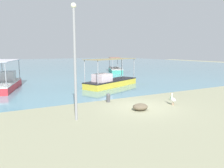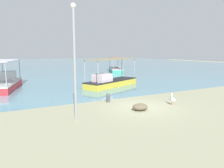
{
  "view_description": "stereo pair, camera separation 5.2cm",
  "coord_description": "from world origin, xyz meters",
  "px_view_note": "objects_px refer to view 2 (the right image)",
  "views": [
    {
      "loc": [
        -8.4,
        -11.5,
        3.72
      ],
      "look_at": [
        -0.64,
        2.89,
        1.22
      ],
      "focal_mm": 35.0,
      "sensor_mm": 36.0,
      "label": 1
    },
    {
      "loc": [
        -8.35,
        -11.53,
        3.72
      ],
      "look_at": [
        -0.64,
        2.89,
        1.22
      ],
      "focal_mm": 35.0,
      "sensor_mm": 36.0,
      "label": 2
    }
  ],
  "objects_px": {
    "fishing_boat_near_left": "(110,81)",
    "glass_bottle": "(170,98)",
    "fishing_boat_far_left": "(5,83)",
    "fishing_boat_near_right": "(116,69)",
    "lamp_post": "(75,57)",
    "net_pile": "(140,107)",
    "mooring_bollard": "(108,97)",
    "pelican": "(173,100)"
  },
  "relations": [
    {
      "from": "fishing_boat_near_left",
      "to": "glass_bottle",
      "type": "relative_size",
      "value": 25.84
    },
    {
      "from": "fishing_boat_far_left",
      "to": "glass_bottle",
      "type": "height_order",
      "value": "fishing_boat_far_left"
    },
    {
      "from": "fishing_boat_far_left",
      "to": "fishing_boat_near_right",
      "type": "distance_m",
      "value": 20.54
    },
    {
      "from": "lamp_post",
      "to": "net_pile",
      "type": "relative_size",
      "value": 6.11
    },
    {
      "from": "fishing_boat_far_left",
      "to": "net_pile",
      "type": "distance_m",
      "value": 14.48
    },
    {
      "from": "fishing_boat_near_left",
      "to": "net_pile",
      "type": "height_order",
      "value": "fishing_boat_near_left"
    },
    {
      "from": "fishing_boat_far_left",
      "to": "glass_bottle",
      "type": "relative_size",
      "value": 26.74
    },
    {
      "from": "mooring_bollard",
      "to": "fishing_boat_near_left",
      "type": "bearing_deg",
      "value": 61.14
    },
    {
      "from": "fishing_boat_near_left",
      "to": "mooring_bollard",
      "type": "xyz_separation_m",
      "value": [
        -3.4,
        -6.17,
        -0.27
      ]
    },
    {
      "from": "pelican",
      "to": "lamp_post",
      "type": "relative_size",
      "value": 0.13
    },
    {
      "from": "fishing_boat_far_left",
      "to": "pelican",
      "type": "height_order",
      "value": "fishing_boat_far_left"
    },
    {
      "from": "fishing_boat_near_left",
      "to": "glass_bottle",
      "type": "xyz_separation_m",
      "value": [
        1.11,
        -7.78,
        -0.5
      ]
    },
    {
      "from": "fishing_boat_near_left",
      "to": "net_pile",
      "type": "distance_m",
      "value": 9.47
    },
    {
      "from": "pelican",
      "to": "glass_bottle",
      "type": "height_order",
      "value": "pelican"
    },
    {
      "from": "fishing_boat_near_right",
      "to": "lamp_post",
      "type": "height_order",
      "value": "lamp_post"
    },
    {
      "from": "pelican",
      "to": "net_pile",
      "type": "distance_m",
      "value": 2.75
    },
    {
      "from": "lamp_post",
      "to": "net_pile",
      "type": "xyz_separation_m",
      "value": [
        4.2,
        -0.04,
        -3.2
      ]
    },
    {
      "from": "mooring_bollard",
      "to": "glass_bottle",
      "type": "relative_size",
      "value": 2.41
    },
    {
      "from": "fishing_boat_near_left",
      "to": "pelican",
      "type": "distance_m",
      "value": 9.09
    },
    {
      "from": "mooring_bollard",
      "to": "lamp_post",
      "type": "bearing_deg",
      "value": -140.14
    },
    {
      "from": "lamp_post",
      "to": "fishing_boat_near_left",
      "type": "bearing_deg",
      "value": 52.9
    },
    {
      "from": "mooring_bollard",
      "to": "glass_bottle",
      "type": "distance_m",
      "value": 4.8
    },
    {
      "from": "net_pile",
      "to": "fishing_boat_near_right",
      "type": "bearing_deg",
      "value": 64.43
    },
    {
      "from": "fishing_boat_near_left",
      "to": "lamp_post",
      "type": "bearing_deg",
      "value": -127.1
    },
    {
      "from": "fishing_boat_near_right",
      "to": "net_pile",
      "type": "xyz_separation_m",
      "value": [
        -10.81,
        -22.59,
        -0.3
      ]
    },
    {
      "from": "fishing_boat_far_left",
      "to": "mooring_bollard",
      "type": "relative_size",
      "value": 11.11
    },
    {
      "from": "fishing_boat_near_right",
      "to": "pelican",
      "type": "relative_size",
      "value": 8.92
    },
    {
      "from": "mooring_bollard",
      "to": "fishing_boat_near_right",
      "type": "bearing_deg",
      "value": 59.55
    },
    {
      "from": "fishing_boat_near_left",
      "to": "glass_bottle",
      "type": "distance_m",
      "value": 7.87
    },
    {
      "from": "mooring_bollard",
      "to": "net_pile",
      "type": "xyz_separation_m",
      "value": [
        0.76,
        -2.91,
        -0.13
      ]
    },
    {
      "from": "fishing_boat_far_left",
      "to": "pelican",
      "type": "bearing_deg",
      "value": -51.89
    },
    {
      "from": "fishing_boat_near_left",
      "to": "pelican",
      "type": "height_order",
      "value": "fishing_boat_near_left"
    },
    {
      "from": "glass_bottle",
      "to": "fishing_boat_near_left",
      "type": "bearing_deg",
      "value": 98.13
    },
    {
      "from": "fishing_boat_near_right",
      "to": "mooring_bollard",
      "type": "xyz_separation_m",
      "value": [
        -11.57,
        -19.68,
        -0.17
      ]
    },
    {
      "from": "fishing_boat_far_left",
      "to": "lamp_post",
      "type": "distance_m",
      "value": 13.19
    },
    {
      "from": "lamp_post",
      "to": "glass_bottle",
      "type": "relative_size",
      "value": 22.59
    },
    {
      "from": "fishing_boat_far_left",
      "to": "mooring_bollard",
      "type": "bearing_deg",
      "value": -56.66
    },
    {
      "from": "fishing_boat_near_left",
      "to": "glass_bottle",
      "type": "height_order",
      "value": "fishing_boat_near_left"
    },
    {
      "from": "fishing_boat_near_right",
      "to": "pelican",
      "type": "xyz_separation_m",
      "value": [
        -8.06,
        -22.59,
        -0.14
      ]
    },
    {
      "from": "fishing_boat_near_right",
      "to": "mooring_bollard",
      "type": "height_order",
      "value": "fishing_boat_near_right"
    },
    {
      "from": "fishing_boat_near_right",
      "to": "fishing_boat_near_left",
      "type": "bearing_deg",
      "value": -121.16
    },
    {
      "from": "lamp_post",
      "to": "fishing_boat_near_right",
      "type": "bearing_deg",
      "value": 56.36
    }
  ]
}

